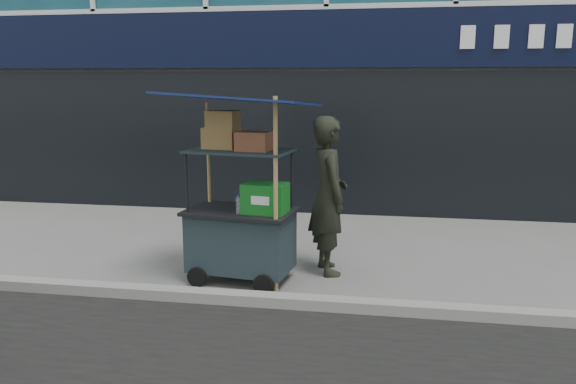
# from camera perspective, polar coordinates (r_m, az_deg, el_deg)

# --- Properties ---
(ground) EXTENTS (80.00, 80.00, 0.00)m
(ground) POSITION_cam_1_polar(r_m,az_deg,el_deg) (5.98, -0.15, -10.83)
(ground) COLOR slate
(ground) RESTS_ON ground
(curb) EXTENTS (80.00, 0.18, 0.12)m
(curb) POSITION_cam_1_polar(r_m,az_deg,el_deg) (5.78, -0.49, -11.01)
(curb) COLOR gray
(curb) RESTS_ON ground
(vendor_cart) EXTENTS (1.72, 1.33, 2.14)m
(vendor_cart) POSITION_cam_1_polar(r_m,az_deg,el_deg) (6.30, -4.71, -2.52)
(vendor_cart) COLOR black
(vendor_cart) RESTS_ON ground
(vendor_man) EXTENTS (0.66, 0.79, 1.86)m
(vendor_man) POSITION_cam_1_polar(r_m,az_deg,el_deg) (6.57, 4.14, -0.37)
(vendor_man) COLOR black
(vendor_man) RESTS_ON ground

